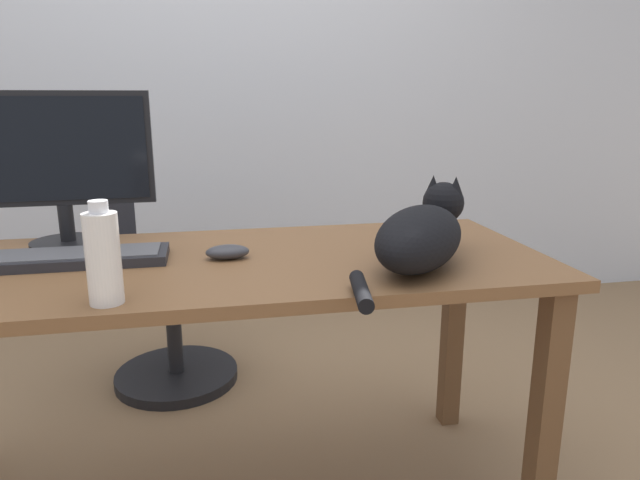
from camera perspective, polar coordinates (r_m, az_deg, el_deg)
The scene contains 8 objects.
back_wall at distance 2.94m, azimuth -11.29°, elevation 17.59°, with size 6.00×0.04×2.60m, color silver.
desk at distance 1.48m, azimuth -9.65°, elevation -5.58°, with size 1.65×0.67×0.72m.
office_chair at distance 2.29m, azimuth -16.00°, elevation -4.44°, with size 0.48×0.48×0.93m.
monitor at distance 1.67m, azimuth -24.68°, elevation 7.00°, with size 0.48×0.20×0.41m.
keyboard at distance 1.52m, azimuth -23.33°, elevation -1.64°, with size 0.44×0.15×0.03m.
cat at distance 1.38m, azimuth 10.20°, elevation 0.62°, with size 0.41×0.50×0.20m.
computer_mouse at distance 1.45m, azimuth -9.28°, elevation -1.19°, with size 0.11×0.06×0.04m, color #333338.
water_bottle at distance 1.19m, azimuth -20.95°, elevation -1.60°, with size 0.07×0.07×0.21m.
Camera 1 is at (-0.03, -1.39, 1.11)m, focal length 31.85 mm.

